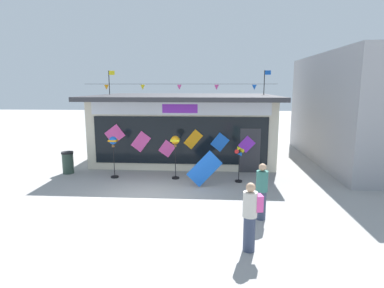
{
  "coord_description": "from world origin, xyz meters",
  "views": [
    {
      "loc": [
        2.23,
        -10.56,
        3.87
      ],
      "look_at": [
        1.38,
        2.63,
        1.45
      ],
      "focal_mm": 29.83,
      "sensor_mm": 36.0,
      "label": 1
    }
  ],
  "objects": [
    {
      "name": "wind_spinner_left",
      "position": [
        0.69,
        2.37,
        1.48
      ],
      "size": [
        0.36,
        0.36,
        1.83
      ],
      "color": "black",
      "rests_on": "ground_plane"
    },
    {
      "name": "ground_plane",
      "position": [
        0.0,
        0.0,
        0.0
      ],
      "size": [
        80.0,
        80.0,
        0.0
      ],
      "primitive_type": "plane",
      "color": "#9E9B99"
    },
    {
      "name": "wind_spinner_center_left",
      "position": [
        3.32,
        2.03,
        1.02
      ],
      "size": [
        0.4,
        0.29,
        1.49
      ],
      "color": "black",
      "rests_on": "ground_plane"
    },
    {
      "name": "display_kite_on_ground",
      "position": [
        1.94,
        1.4,
        0.7
      ],
      "size": [
        1.41,
        0.31,
        1.41
      ],
      "primitive_type": "cube",
      "rotation": [
        -0.22,
        0.79,
        0.0
      ],
      "color": "blue",
      "rests_on": "ground_plane"
    },
    {
      "name": "person_mid_plaza",
      "position": [
        3.68,
        -1.6,
        0.86
      ],
      "size": [
        0.34,
        0.34,
        1.68
      ],
      "rotation": [
        0.0,
        0.0,
        2.63
      ],
      "color": "#333D56",
      "rests_on": "ground_plane"
    },
    {
      "name": "trash_bin",
      "position": [
        -4.2,
        2.9,
        0.5
      ],
      "size": [
        0.52,
        0.52,
        0.98
      ],
      "color": "#2D4238",
      "rests_on": "ground_plane"
    },
    {
      "name": "wind_spinner_far_left",
      "position": [
        -1.92,
        2.36,
        1.4
      ],
      "size": [
        0.34,
        0.34,
        1.78
      ],
      "color": "black",
      "rests_on": "ground_plane"
    },
    {
      "name": "kite_shop_building",
      "position": [
        0.78,
        6.47,
        1.72
      ],
      "size": [
        9.13,
        6.93,
        4.67
      ],
      "color": "beige",
      "rests_on": "ground_plane"
    },
    {
      "name": "neighbour_building",
      "position": [
        10.35,
        6.12,
        2.71
      ],
      "size": [
        5.8,
        9.71,
        5.43
      ],
      "primitive_type": "cube",
      "color": "#99999E",
      "rests_on": "ground_plane"
    },
    {
      "name": "person_near_camera",
      "position": [
        3.14,
        -3.47,
        0.89
      ],
      "size": [
        0.47,
        0.35,
        1.68
      ],
      "rotation": [
        0.0,
        0.0,
        4.88
      ],
      "color": "#333D56",
      "rests_on": "ground_plane"
    }
  ]
}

